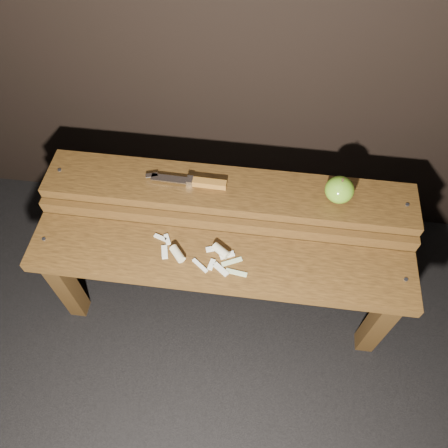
# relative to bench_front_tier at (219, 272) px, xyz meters

# --- Properties ---
(ground) EXTENTS (60.00, 60.00, 0.00)m
(ground) POSITION_rel_bench_front_tier_xyz_m (0.00, 0.06, -0.35)
(ground) COLOR black
(bench_front_tier) EXTENTS (1.20, 0.20, 0.42)m
(bench_front_tier) POSITION_rel_bench_front_tier_xyz_m (0.00, 0.00, 0.00)
(bench_front_tier) COLOR #36220D
(bench_front_tier) RESTS_ON ground
(bench_rear_tier) EXTENTS (1.20, 0.21, 0.50)m
(bench_rear_tier) POSITION_rel_bench_front_tier_xyz_m (0.00, 0.23, 0.06)
(bench_rear_tier) COLOR #36220D
(bench_rear_tier) RESTS_ON ground
(apple) EXTENTS (0.09, 0.09, 0.09)m
(apple) POSITION_rel_bench_front_tier_xyz_m (0.34, 0.23, 0.19)
(apple) COLOR #5D8E1D
(apple) RESTS_ON bench_rear_tier
(knife) EXTENTS (0.27, 0.04, 0.02)m
(knife) POSITION_rel_bench_front_tier_xyz_m (-0.09, 0.23, 0.16)
(knife) COLOR #90591F
(knife) RESTS_ON bench_rear_tier
(apple_scraps) EXTENTS (0.31, 0.13, 0.03)m
(apple_scraps) POSITION_rel_bench_front_tier_xyz_m (-0.06, 0.02, 0.08)
(apple_scraps) COLOR beige
(apple_scraps) RESTS_ON bench_front_tier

